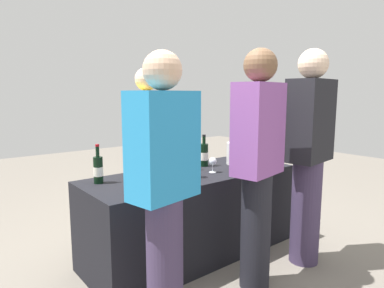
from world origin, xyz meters
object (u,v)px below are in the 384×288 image
wine_glass_0 (134,178)px  wine_glass_2 (213,162)px  wine_bottle_6 (236,148)px  wine_glass_1 (196,165)px  guest_2 (309,151)px  guest_0 (164,185)px  wine_bottle_0 (98,169)px  wine_bottle_1 (133,165)px  wine_bottle_2 (152,163)px  guest_1 (258,161)px  wine_bottle_5 (204,155)px  wine_bottle_3 (169,157)px  ice_bucket (238,153)px  menu_board (179,173)px  server_pouring (148,146)px  wine_bottle_4 (184,158)px  wine_glass_3 (236,159)px

wine_glass_0 → wine_glass_2: (0.81, 0.09, -0.01)m
wine_bottle_6 → wine_glass_0: (-1.37, -0.36, -0.02)m
wine_glass_1 → guest_2: bearing=-37.5°
wine_glass_0 → guest_0: size_ratio=0.09×
wine_bottle_0 → wine_glass_1: size_ratio=2.02×
wine_bottle_1 → wine_bottle_2: (0.14, -0.05, 0.00)m
wine_bottle_1 → guest_1: (0.53, -0.81, 0.09)m
wine_glass_0 → wine_bottle_5: bearing=19.9°
wine_bottle_3 → wine_glass_2: wine_bottle_3 is taller
wine_glass_2 → guest_2: size_ratio=0.08×
wine_glass_2 → ice_bucket: 0.45m
menu_board → wine_bottle_3: bearing=-121.5°
guest_1 → server_pouring: bearing=83.1°
menu_board → wine_bottle_6: bearing=-74.9°
wine_bottle_4 → wine_glass_3: (0.34, -0.30, -0.01)m
wine_bottle_6 → wine_glass_3: 0.50m
wine_glass_0 → server_pouring: size_ratio=0.08×
wine_bottle_0 → wine_bottle_6: bearing=-0.6°
wine_glass_3 → server_pouring: server_pouring is taller
wine_bottle_0 → menu_board: wine_bottle_0 is taller
guest_1 → ice_bucket: bearing=41.0°
wine_bottle_5 → server_pouring: 0.58m
wine_glass_0 → wine_glass_3: wine_glass_3 is taller
guest_2 → wine_bottle_6: bearing=78.5°
ice_bucket → server_pouring: (-0.64, 0.61, 0.06)m
wine_bottle_2 → wine_bottle_3: 0.25m
wine_bottle_3 → wine_glass_2: 0.38m
wine_bottle_6 → menu_board: 0.96m
wine_bottle_5 → menu_board: size_ratio=0.34×
wine_bottle_5 → menu_board: wine_bottle_5 is taller
wine_bottle_0 → guest_2: (1.41, -0.88, 0.11)m
wine_bottle_4 → wine_bottle_5: 0.26m
wine_bottle_0 → wine_glass_3: wine_bottle_0 is taller
wine_bottle_0 → wine_bottle_6: 1.47m
wine_glass_2 → guest_2: guest_2 is taller
wine_bottle_1 → wine_bottle_4: size_ratio=1.02×
wine_bottle_4 → guest_1: 0.81m
wine_bottle_4 → wine_bottle_3: bearing=156.2°
wine_glass_1 → guest_2: (0.72, -0.55, 0.11)m
wine_glass_0 → wine_bottle_0: bearing=105.1°
wine_glass_3 → guest_2: guest_2 is taller
wine_bottle_6 → guest_2: 0.88m
wine_bottle_2 → wine_glass_3: 0.75m
wine_bottle_1 → wine_bottle_4: wine_bottle_1 is taller
wine_glass_0 → wine_glass_3: size_ratio=0.92×
wine_glass_0 → guest_2: (1.31, -0.51, 0.12)m
wine_bottle_1 → wine_bottle_2: size_ratio=1.00×
wine_glass_2 → guest_1: 0.61m
wine_bottle_0 → wine_bottle_3: 0.64m
wine_glass_1 → wine_glass_0: bearing=-176.2°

